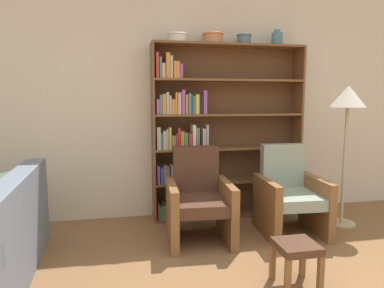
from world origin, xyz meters
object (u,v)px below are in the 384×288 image
(bowl_brass, at_px, (213,38))
(floor_lamp, at_px, (348,106))
(bookshelf, at_px, (212,134))
(vase_tall, at_px, (277,39))
(armchair_leather, at_px, (199,201))
(armchair_cushioned, at_px, (289,196))
(bowl_cream, at_px, (178,38))
(bowl_sage, at_px, (244,39))
(footstool, at_px, (296,252))

(bowl_brass, relative_size, floor_lamp, 0.16)
(bookshelf, height_order, vase_tall, vase_tall)
(armchair_leather, xyz_separation_m, armchair_cushioned, (1.00, 0.00, 0.00))
(bookshelf, relative_size, armchair_cushioned, 2.22)
(bowl_cream, bearing_deg, floor_lamp, -17.10)
(bowl_sage, xyz_separation_m, footstool, (-0.15, -1.68, -1.86))
(vase_tall, distance_m, floor_lamp, 1.15)
(bowl_brass, xyz_separation_m, footstool, (0.24, -1.68, -1.86))
(bookshelf, xyz_separation_m, armchair_cushioned, (0.70, -0.66, -0.61))
(armchair_leather, relative_size, footstool, 2.68)
(bowl_brass, xyz_separation_m, floor_lamp, (1.41, -0.56, -0.78))
(bowl_brass, height_order, armchair_cushioned, bowl_brass)
(bowl_brass, bearing_deg, bowl_cream, 180.00)
(bookshelf, distance_m, bowl_brass, 1.13)
(armchair_leather, xyz_separation_m, floor_lamp, (1.71, 0.09, 0.96))
(vase_tall, distance_m, armchair_leather, 2.17)
(bowl_brass, bearing_deg, floor_lamp, -21.68)
(bookshelf, bearing_deg, armchair_cushioned, -43.53)
(armchair_leather, bearing_deg, floor_lamp, -173.95)
(bookshelf, relative_size, bowl_cream, 8.44)
(bowl_cream, xyz_separation_m, bowl_brass, (0.41, 0.00, 0.01))
(bookshelf, relative_size, vase_tall, 10.98)
(armchair_leather, height_order, floor_lamp, floor_lamp)
(bowl_sage, height_order, armchair_leather, bowl_sage)
(floor_lamp, relative_size, footstool, 4.54)
(vase_tall, relative_size, floor_lamp, 0.12)
(floor_lamp, bearing_deg, vase_tall, 137.35)
(vase_tall, bearing_deg, armchair_leather, -149.47)
(vase_tall, relative_size, armchair_leather, 0.20)
(bowl_sage, xyz_separation_m, vase_tall, (0.42, 0.00, 0.01))
(bowl_sage, bearing_deg, floor_lamp, -28.60)
(bookshelf, bearing_deg, footstool, -82.25)
(bowl_brass, distance_m, vase_tall, 0.80)
(bowl_sage, relative_size, footstool, 0.52)
(vase_tall, xyz_separation_m, armchair_leather, (-1.10, -0.65, -1.76))
(bowl_cream, xyz_separation_m, footstool, (0.65, -1.68, -1.85))
(bowl_brass, relative_size, footstool, 0.72)
(bowl_sage, height_order, floor_lamp, bowl_sage)
(bookshelf, distance_m, footstool, 1.86)
(vase_tall, bearing_deg, floor_lamp, -42.65)
(bowl_cream, relative_size, bowl_sage, 1.35)
(bookshelf, bearing_deg, bowl_sage, -1.93)
(bowl_cream, height_order, armchair_cushioned, bowl_cream)
(floor_lamp, bearing_deg, bowl_cream, 162.90)
(armchair_cushioned, bearing_deg, bowl_brass, -39.84)
(bowl_sage, bearing_deg, armchair_leather, -136.41)
(armchair_cushioned, xyz_separation_m, footstool, (-0.46, -1.04, -0.12))
(footstool, bearing_deg, bowl_brass, 97.95)
(bookshelf, height_order, footstool, bookshelf)
(bowl_sage, relative_size, armchair_cushioned, 0.19)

